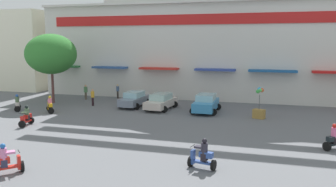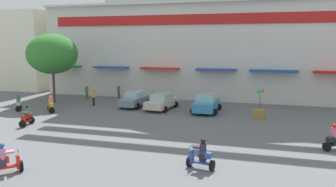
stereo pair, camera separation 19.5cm
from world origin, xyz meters
name	(u,v)px [view 2 (the right image)]	position (x,y,z in m)	size (l,w,h in m)	color
ground_plane	(171,149)	(0.00, 13.00, 0.00)	(128.00, 128.00, 0.00)	slate
colonial_building	(226,22)	(0.00, 35.72, 8.45)	(40.26, 15.73, 19.34)	silver
flank_building_left	(27,50)	(-27.55, 35.75, 5.04)	(10.92, 10.97, 10.08)	#F1EBCD
plaza_tree_0	(52,54)	(-15.75, 24.60, 4.95)	(4.93, 5.22, 6.96)	brown
parked_car_0	(135,99)	(-7.05, 24.94, 0.73)	(2.34, 4.23, 1.45)	slate
parked_car_1	(162,101)	(-4.21, 24.37, 0.74)	(2.55, 4.43, 1.48)	beige
parked_car_2	(206,103)	(-0.01, 24.16, 0.80)	(2.34, 4.14, 1.61)	#3485BD
scooter_rider_0	(51,105)	(-13.08, 20.22, 0.63)	(1.32, 1.40, 1.51)	black
scooter_rider_3	(27,117)	(-11.85, 15.54, 0.62)	(0.77, 1.48, 1.50)	black
scooter_rider_4	(335,139)	(8.98, 15.55, 0.62)	(1.42, 1.38, 1.53)	black
scooter_rider_7	(5,161)	(-6.34, 7.11, 0.61)	(1.34, 1.41, 1.50)	black
scooter_rider_8	(201,156)	(2.28, 10.40, 0.64)	(1.42, 0.78, 1.52)	black
scooter_rider_9	(19,104)	(-16.42, 20.15, 0.61)	(1.24, 1.40, 1.51)	black
pedestrian_0	(119,90)	(-10.70, 29.16, 0.90)	(0.35, 0.35, 1.56)	#2A241F
pedestrian_1	(87,91)	(-13.65, 27.42, 0.91)	(0.41, 0.41, 1.61)	#4D4537
pedestrian_2	(93,96)	(-11.13, 24.30, 0.93)	(0.47, 0.47, 1.63)	black
balloon_vendor_cart	(260,107)	(4.55, 22.89, 0.93)	(1.05, 0.88, 2.55)	olive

